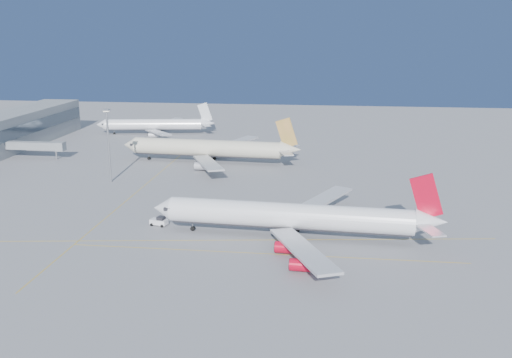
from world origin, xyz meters
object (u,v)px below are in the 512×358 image
at_px(airliner_etihad, 210,148).
at_px(light_mast, 108,140).
at_px(airliner_third, 156,125).
at_px(pushback_tug, 159,221).
at_px(airliner_virgin, 295,217).

bearing_deg(airliner_etihad, light_mast, -126.53).
distance_m(airliner_third, light_mast, 89.95).
xyz_separation_m(airliner_etihad, pushback_tug, (1.38, -72.61, -4.38)).
relative_size(airliner_virgin, airliner_third, 1.25).
xyz_separation_m(airliner_third, light_mast, (11.22, -88.73, 9.64)).
bearing_deg(airliner_virgin, pushback_tug, 176.46).
height_order(airliner_etihad, pushback_tug, airliner_etihad).
relative_size(pushback_tug, light_mast, 0.20).
distance_m(airliner_virgin, light_mast, 78.40).
height_order(airliner_third, light_mast, light_mast).
height_order(pushback_tug, light_mast, light_mast).
height_order(airliner_virgin, light_mast, light_mast).
relative_size(airliner_virgin, pushback_tug, 14.98).
bearing_deg(airliner_etihad, airliner_third, 127.78).
bearing_deg(airliner_etihad, airliner_virgin, -60.96).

